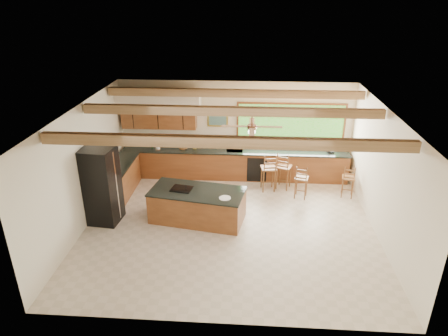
{
  "coord_description": "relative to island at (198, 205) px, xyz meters",
  "views": [
    {
      "loc": [
        0.45,
        -8.63,
        5.47
      ],
      "look_at": [
        -0.19,
        0.8,
        1.25
      ],
      "focal_mm": 32.0,
      "sensor_mm": 36.0,
      "label": 1
    }
  ],
  "objects": [
    {
      "name": "bar_stool_d",
      "position": [
        4.14,
        1.5,
        0.16
      ],
      "size": [
        0.41,
        0.41,
        0.98
      ],
      "rotation": [
        0.0,
        0.0,
        -0.2
      ],
      "color": "brown",
      "rests_on": "ground"
    },
    {
      "name": "refrigerator",
      "position": [
        -2.38,
        -0.21,
        0.58
      ],
      "size": [
        0.85,
        0.83,
        2.0
      ],
      "rotation": [
        0.0,
        0.0,
        -0.1
      ],
      "color": "black",
      "rests_on": "ground"
    },
    {
      "name": "island",
      "position": [
        0.0,
        0.0,
        0.0
      ],
      "size": [
        2.53,
        1.51,
        0.85
      ],
      "rotation": [
        0.0,
        0.0,
        -0.17
      ],
      "color": "brown",
      "rests_on": "ground"
    },
    {
      "name": "bar_stool_c",
      "position": [
        1.87,
        1.75,
        0.28
      ],
      "size": [
        0.48,
        0.48,
        1.17
      ],
      "rotation": [
        0.0,
        0.0,
        0.16
      ],
      "color": "brown",
      "rests_on": "ground"
    },
    {
      "name": "bar_stool_b",
      "position": [
        2.79,
        1.34,
        0.18
      ],
      "size": [
        0.44,
        0.44,
        1.01
      ],
      "rotation": [
        0.0,
        0.0,
        -0.25
      ],
      "color": "brown",
      "rests_on": "ground"
    },
    {
      "name": "counter_run",
      "position": [
        0.02,
        2.24,
        0.05
      ],
      "size": [
        7.12,
        3.1,
        1.22
      ],
      "color": "brown",
      "rests_on": "ground"
    },
    {
      "name": "room_shell",
      "position": [
        0.67,
        0.37,
        1.8
      ],
      "size": [
        7.27,
        6.54,
        3.02
      ],
      "color": "white",
      "rests_on": "ground"
    },
    {
      "name": "bar_stool_a",
      "position": [
        2.33,
        1.91,
        0.27
      ],
      "size": [
        0.53,
        0.53,
        1.15
      ],
      "rotation": [
        0.0,
        0.0,
        -0.35
      ],
      "color": "brown",
      "rests_on": "ground"
    },
    {
      "name": "ground",
      "position": [
        0.84,
        -0.28,
        -0.42
      ],
      "size": [
        7.2,
        7.2,
        0.0
      ],
      "primitive_type": "plane",
      "color": "beige",
      "rests_on": "ground"
    }
  ]
}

